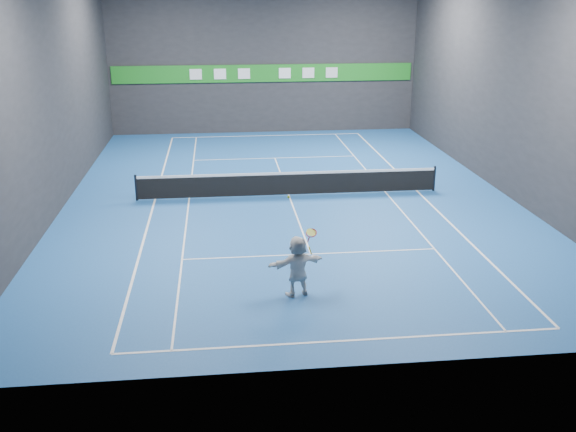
{
  "coord_description": "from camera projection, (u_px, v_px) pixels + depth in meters",
  "views": [
    {
      "loc": [
        -2.83,
        -25.3,
        7.96
      ],
      "look_at": [
        -0.8,
        -6.88,
        1.5
      ],
      "focal_mm": 40.0,
      "sensor_mm": 36.0,
      "label": 1
    }
  ],
  "objects": [
    {
      "name": "ground",
      "position": [
        289.0,
        195.0,
        26.66
      ],
      "size": [
        26.0,
        26.0,
        0.0
      ],
      "primitive_type": "plane",
      "color": "#1B4F95",
      "rests_on": "ground"
    },
    {
      "name": "wall_back",
      "position": [
        264.0,
        56.0,
        37.38
      ],
      "size": [
        18.0,
        0.1,
        9.0
      ],
      "primitive_type": "cube",
      "color": "#262629",
      "rests_on": "ground"
    },
    {
      "name": "wall_front",
      "position": [
        360.0,
        174.0,
        12.98
      ],
      "size": [
        18.0,
        0.1,
        9.0
      ],
      "primitive_type": "cube",
      "color": "#262629",
      "rests_on": "ground"
    },
    {
      "name": "wall_left",
      "position": [
        53.0,
        90.0,
        24.24
      ],
      "size": [
        0.1,
        26.0,
        9.0
      ],
      "primitive_type": "cube",
      "color": "#262629",
      "rests_on": "ground"
    },
    {
      "name": "wall_right",
      "position": [
        508.0,
        83.0,
        26.11
      ],
      "size": [
        0.1,
        26.0,
        9.0
      ],
      "primitive_type": "cube",
      "color": "#262629",
      "rests_on": "ground"
    },
    {
      "name": "baseline_near",
      "position": [
        343.0,
        341.0,
        15.5
      ],
      "size": [
        10.98,
        0.08,
        0.01
      ],
      "primitive_type": "cube",
      "color": "white",
      "rests_on": "ground"
    },
    {
      "name": "baseline_far",
      "position": [
        266.0,
        136.0,
        37.82
      ],
      "size": [
        10.98,
        0.08,
        0.01
      ],
      "primitive_type": "cube",
      "color": "white",
      "rests_on": "ground"
    },
    {
      "name": "sideline_doubles_left",
      "position": [
        155.0,
        200.0,
        26.09
      ],
      "size": [
        0.08,
        23.78,
        0.01
      ],
      "primitive_type": "cube",
      "color": "white",
      "rests_on": "ground"
    },
    {
      "name": "sideline_doubles_right",
      "position": [
        417.0,
        191.0,
        27.23
      ],
      "size": [
        0.08,
        23.78,
        0.01
      ],
      "primitive_type": "cube",
      "color": "white",
      "rests_on": "ground"
    },
    {
      "name": "sideline_singles_left",
      "position": [
        189.0,
        199.0,
        26.23
      ],
      "size": [
        0.06,
        23.78,
        0.01
      ],
      "primitive_type": "cube",
      "color": "white",
      "rests_on": "ground"
    },
    {
      "name": "sideline_singles_right",
      "position": [
        385.0,
        192.0,
        27.09
      ],
      "size": [
        0.06,
        23.78,
        0.01
      ],
      "primitive_type": "cube",
      "color": "white",
      "rests_on": "ground"
    },
    {
      "name": "service_line_near",
      "position": [
        311.0,
        254.0,
        20.65
      ],
      "size": [
        8.23,
        0.06,
        0.01
      ],
      "primitive_type": "cube",
      "color": "white",
      "rests_on": "ground"
    },
    {
      "name": "service_line_far",
      "position": [
        275.0,
        158.0,
        32.67
      ],
      "size": [
        8.23,
        0.06,
        0.01
      ],
      "primitive_type": "cube",
      "color": "white",
      "rests_on": "ground"
    },
    {
      "name": "center_service_line",
      "position": [
        289.0,
        195.0,
        26.66
      ],
      "size": [
        0.06,
        12.8,
        0.01
      ],
      "primitive_type": "cube",
      "color": "white",
      "rests_on": "ground"
    },
    {
      "name": "player",
      "position": [
        298.0,
        266.0,
        17.6
      ],
      "size": [
        1.69,
        0.94,
        1.73
      ],
      "primitive_type": "imported",
      "rotation": [
        0.0,
        0.0,
        3.42
      ],
      "color": "silver",
      "rests_on": "ground"
    },
    {
      "name": "tennis_ball",
      "position": [
        289.0,
        197.0,
        17.0
      ],
      "size": [
        0.07,
        0.07,
        0.07
      ],
      "primitive_type": "sphere",
      "color": "#C7E726",
      "rests_on": "player"
    },
    {
      "name": "tennis_net",
      "position": [
        289.0,
        183.0,
        26.48
      ],
      "size": [
        12.5,
        0.1,
        1.07
      ],
      "color": "black",
      "rests_on": "ground"
    },
    {
      "name": "sponsor_banner",
      "position": [
        264.0,
        73.0,
        37.65
      ],
      "size": [
        17.64,
        0.11,
        1.0
      ],
      "color": "#1C801F",
      "rests_on": "wall_back"
    },
    {
      "name": "tennis_racket",
      "position": [
        311.0,
        235.0,
        17.4
      ],
      "size": [
        0.42,
        0.37,
        0.76
      ],
      "color": "#B41319",
      "rests_on": "player"
    }
  ]
}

